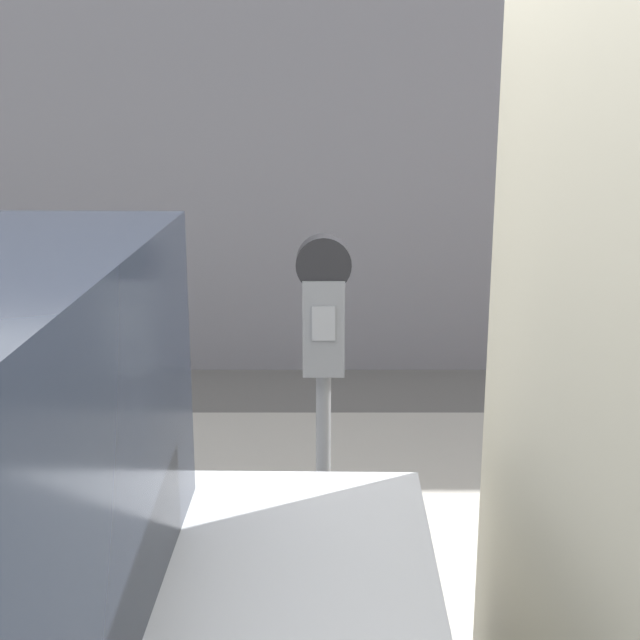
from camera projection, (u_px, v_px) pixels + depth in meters
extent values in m
cube|color=#BCB7AD|center=(265.00, 517.00, 4.66)|extent=(24.00, 2.80, 0.11)
cylinder|color=slate|center=(320.00, 509.00, 3.43)|extent=(0.06, 0.06, 1.11)
cube|color=slate|center=(320.00, 326.00, 3.24)|extent=(0.15, 0.13, 0.36)
cube|color=gray|center=(320.00, 324.00, 3.17)|extent=(0.08, 0.01, 0.12)
cylinder|color=black|center=(320.00, 263.00, 3.18)|extent=(0.20, 0.11, 0.20)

